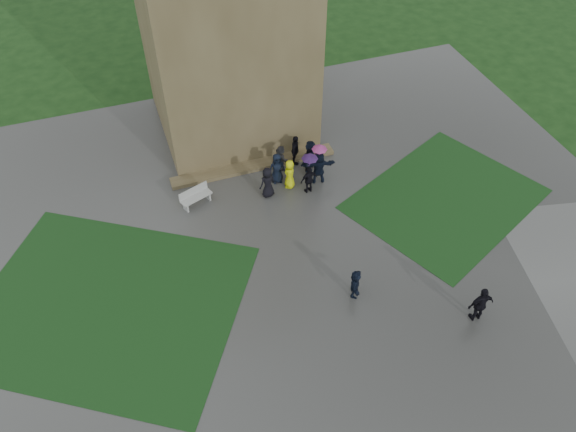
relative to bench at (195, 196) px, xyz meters
name	(u,v)px	position (x,y,z in m)	size (l,w,h in m)	color
ground	(328,324)	(3.55, -8.86, -0.51)	(120.00, 120.00, 0.00)	black
plaza	(310,288)	(3.55, -6.86, -0.50)	(34.00, 34.00, 0.02)	#343432
lawn_inset_left	(108,304)	(-4.95, -4.86, -0.48)	(11.00, 9.00, 0.01)	black
lawn_inset_right	(445,199)	(12.05, -3.86, -0.48)	(9.00, 7.00, 0.01)	black
tower_plinth	(254,166)	(3.55, 1.74, -0.38)	(9.00, 0.80, 0.22)	brown
bench	(195,196)	(0.00, 0.00, 0.00)	(1.71, 1.05, 0.95)	#AAABA6
visitor_cluster	(300,164)	(5.61, 0.11, 0.47)	(4.25, 3.36, 2.40)	black
pedestrian_mid	(355,283)	(5.20, -7.80, 0.24)	(1.35, 0.49, 1.46)	black
pedestrian_near	(481,304)	(9.49, -10.62, 0.46)	(1.11, 0.63, 1.90)	black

